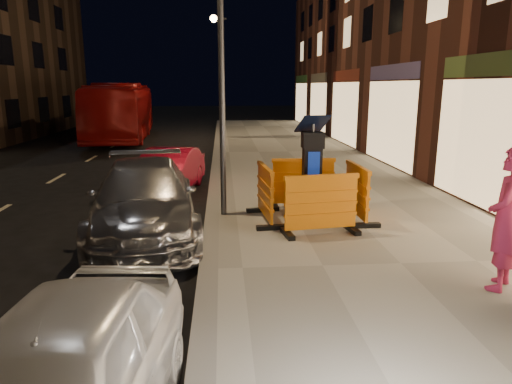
{
  "coord_description": "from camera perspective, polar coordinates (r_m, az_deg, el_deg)",
  "views": [
    {
      "loc": [
        0.25,
        -6.5,
        2.87
      ],
      "look_at": [
        0.8,
        1.0,
        1.1
      ],
      "focal_mm": 32.0,
      "sensor_mm": 36.0,
      "label": 1
    }
  ],
  "objects": [
    {
      "name": "barrier_front",
      "position": [
        8.51,
        8.14,
        -1.57
      ],
      "size": [
        1.52,
        0.8,
        1.13
      ],
      "primitive_type": "cube",
      "rotation": [
        0.0,
        0.0,
        0.15
      ],
      "color": "orange",
      "rests_on": "sidewalk"
    },
    {
      "name": "man",
      "position": [
        6.93,
        28.83,
        -3.02
      ],
      "size": [
        0.82,
        0.84,
        1.95
      ],
      "primitive_type": "imported",
      "rotation": [
        0.0,
        0.0,
        -2.29
      ],
      "color": "#B1254F",
      "rests_on": "sidewalk"
    },
    {
      "name": "sidewalk",
      "position": [
        7.59,
        17.6,
        -9.01
      ],
      "size": [
        6.0,
        60.0,
        0.15
      ],
      "primitive_type": "cube",
      "color": "gray",
      "rests_on": "ground"
    },
    {
      "name": "barrier_kerbside",
      "position": [
        9.28,
        1.16,
        -0.2
      ],
      "size": [
        0.73,
        1.5,
        1.13
      ],
      "primitive_type": "cube",
      "rotation": [
        0.0,
        0.0,
        1.67
      ],
      "color": "orange",
      "rests_on": "sidewalk"
    },
    {
      "name": "street_lamp_far",
      "position": [
        24.5,
        -4.33,
        13.84
      ],
      "size": [
        0.12,
        0.12,
        6.0
      ],
      "primitive_type": "cylinder",
      "color": "#3F3F44",
      "rests_on": "sidewalk"
    },
    {
      "name": "car_red",
      "position": [
        12.64,
        -10.82,
        -0.14
      ],
      "size": [
        1.87,
        3.79,
        1.19
      ],
      "primitive_type": "imported",
      "rotation": [
        0.0,
        0.0,
        -0.17
      ],
      "color": "maroon",
      "rests_on": "ground"
    },
    {
      "name": "kerb",
      "position": [
        7.08,
        -5.96,
        -10.08
      ],
      "size": [
        0.3,
        60.0,
        0.15
      ],
      "primitive_type": "cube",
      "color": "slate",
      "rests_on": "ground"
    },
    {
      "name": "ground_plane",
      "position": [
        7.11,
        -5.95,
        -10.64
      ],
      "size": [
        120.0,
        120.0,
        0.0
      ],
      "primitive_type": "plane",
      "color": "black",
      "rests_on": "ground"
    },
    {
      "name": "bus_doubledecker",
      "position": [
        25.9,
        -16.21,
        6.33
      ],
      "size": [
        3.41,
        10.86,
        2.98
      ],
      "primitive_type": "imported",
      "rotation": [
        0.0,
        0.0,
        0.09
      ],
      "color": "maroon",
      "rests_on": "ground"
    },
    {
      "name": "car_silver",
      "position": [
        9.34,
        -13.56,
        -5.04
      ],
      "size": [
        2.59,
        5.05,
        1.4
      ],
      "primitive_type": "imported",
      "rotation": [
        0.0,
        0.0,
        0.13
      ],
      "color": "#A6A6AB",
      "rests_on": "ground"
    },
    {
      "name": "barrier_back",
      "position": [
        10.33,
        5.92,
        1.11
      ],
      "size": [
        1.45,
        0.61,
        1.13
      ],
      "primitive_type": "cube",
      "rotation": [
        0.0,
        0.0,
        0.01
      ],
      "color": "orange",
      "rests_on": "sidewalk"
    },
    {
      "name": "barrier_bldgside",
      "position": [
        9.64,
        12.47,
        -0.0
      ],
      "size": [
        0.63,
        1.46,
        1.13
      ],
      "primitive_type": "cube",
      "rotation": [
        0.0,
        0.0,
        1.6
      ],
      "color": "orange",
      "rests_on": "sidewalk"
    },
    {
      "name": "parking_kiosk",
      "position": [
        9.32,
        7.0,
        2.57
      ],
      "size": [
        0.67,
        0.67,
        2.02
      ],
      "primitive_type": "cube",
      "rotation": [
        0.0,
        0.0,
        0.06
      ],
      "color": "black",
      "rests_on": "sidewalk"
    },
    {
      "name": "street_lamp_mid",
      "position": [
        9.51,
        -4.34,
        14.89
      ],
      "size": [
        0.12,
        0.12,
        6.0
      ],
      "primitive_type": "cylinder",
      "color": "#3F3F44",
      "rests_on": "sidewalk"
    }
  ]
}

